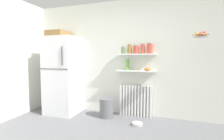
{
  "coord_description": "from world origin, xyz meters",
  "views": [
    {
      "loc": [
        0.91,
        -1.67,
        1.31
      ],
      "look_at": [
        -0.15,
        1.6,
        1.05
      ],
      "focal_mm": 26.25,
      "sensor_mm": 36.0,
      "label": 1
    }
  ],
  "objects_px": {
    "storage_jar_4": "(150,48)",
    "shelf_bowl": "(148,69)",
    "trash_bin": "(106,108)",
    "refrigerator": "(64,74)",
    "radiator": "(136,101)",
    "pet_food_bowl": "(137,124)",
    "hanging_fruit_basket": "(201,35)",
    "vase": "(127,64)",
    "storage_jar_0": "(123,50)",
    "storage_jar_3": "(143,49)",
    "storage_jar_2": "(136,49)",
    "storage_jar_1": "(130,49)"
  },
  "relations": [
    {
      "from": "refrigerator",
      "to": "storage_jar_0",
      "type": "bearing_deg",
      "value": 10.07
    },
    {
      "from": "storage_jar_0",
      "to": "trash_bin",
      "type": "relative_size",
      "value": 0.4
    },
    {
      "from": "vase",
      "to": "pet_food_bowl",
      "type": "relative_size",
      "value": 1.24
    },
    {
      "from": "storage_jar_0",
      "to": "storage_jar_2",
      "type": "bearing_deg",
      "value": -0.0
    },
    {
      "from": "storage_jar_1",
      "to": "storage_jar_4",
      "type": "height_order",
      "value": "storage_jar_4"
    },
    {
      "from": "storage_jar_0",
      "to": "hanging_fruit_basket",
      "type": "height_order",
      "value": "hanging_fruit_basket"
    },
    {
      "from": "refrigerator",
      "to": "radiator",
      "type": "height_order",
      "value": "refrigerator"
    },
    {
      "from": "storage_jar_1",
      "to": "storage_jar_2",
      "type": "distance_m",
      "value": 0.15
    },
    {
      "from": "radiator",
      "to": "pet_food_bowl",
      "type": "relative_size",
      "value": 3.42
    },
    {
      "from": "refrigerator",
      "to": "storage_jar_0",
      "type": "distance_m",
      "value": 1.52
    },
    {
      "from": "radiator",
      "to": "storage_jar_0",
      "type": "relative_size",
      "value": 4.3
    },
    {
      "from": "storage_jar_3",
      "to": "trash_bin",
      "type": "height_order",
      "value": "storage_jar_3"
    },
    {
      "from": "vase",
      "to": "storage_jar_3",
      "type": "bearing_deg",
      "value": 0.0
    },
    {
      "from": "storage_jar_2",
      "to": "vase",
      "type": "bearing_deg",
      "value": 180.0
    },
    {
      "from": "storage_jar_4",
      "to": "shelf_bowl",
      "type": "distance_m",
      "value": 0.44
    },
    {
      "from": "storage_jar_3",
      "to": "vase",
      "type": "distance_m",
      "value": 0.48
    },
    {
      "from": "refrigerator",
      "to": "vase",
      "type": "height_order",
      "value": "refrigerator"
    },
    {
      "from": "storage_jar_0",
      "to": "storage_jar_4",
      "type": "xyz_separation_m",
      "value": [
        0.58,
        0.0,
        0.03
      ]
    },
    {
      "from": "refrigerator",
      "to": "pet_food_bowl",
      "type": "xyz_separation_m",
      "value": [
        1.8,
        -0.22,
        -0.9
      ]
    },
    {
      "from": "trash_bin",
      "to": "vase",
      "type": "bearing_deg",
      "value": 30.51
    },
    {
      "from": "pet_food_bowl",
      "to": "shelf_bowl",
      "type": "bearing_deg",
      "value": 74.25
    },
    {
      "from": "storage_jar_3",
      "to": "trash_bin",
      "type": "bearing_deg",
      "value": -161.95
    },
    {
      "from": "storage_jar_1",
      "to": "vase",
      "type": "height_order",
      "value": "storage_jar_1"
    },
    {
      "from": "storage_jar_4",
      "to": "trash_bin",
      "type": "xyz_separation_m",
      "value": [
        -0.89,
        -0.24,
        -1.3
      ]
    },
    {
      "from": "trash_bin",
      "to": "hanging_fruit_basket",
      "type": "distance_m",
      "value": 2.33
    },
    {
      "from": "pet_food_bowl",
      "to": "storage_jar_0",
      "type": "bearing_deg",
      "value": 131.07
    },
    {
      "from": "refrigerator",
      "to": "hanging_fruit_basket",
      "type": "distance_m",
      "value": 2.96
    },
    {
      "from": "pet_food_bowl",
      "to": "radiator",
      "type": "bearing_deg",
      "value": 103.53
    },
    {
      "from": "storage_jar_4",
      "to": "storage_jar_0",
      "type": "bearing_deg",
      "value": 180.0
    },
    {
      "from": "storage_jar_1",
      "to": "vase",
      "type": "bearing_deg",
      "value": -180.0
    },
    {
      "from": "shelf_bowl",
      "to": "hanging_fruit_basket",
      "type": "xyz_separation_m",
      "value": [
        0.92,
        -0.38,
        0.64
      ]
    },
    {
      "from": "hanging_fruit_basket",
      "to": "refrigerator",
      "type": "bearing_deg",
      "value": 177.34
    },
    {
      "from": "refrigerator",
      "to": "storage_jar_1",
      "type": "height_order",
      "value": "refrigerator"
    },
    {
      "from": "refrigerator",
      "to": "storage_jar_0",
      "type": "height_order",
      "value": "refrigerator"
    },
    {
      "from": "hanging_fruit_basket",
      "to": "storage_jar_2",
      "type": "bearing_deg",
      "value": 162.11
    },
    {
      "from": "storage_jar_0",
      "to": "pet_food_bowl",
      "type": "bearing_deg",
      "value": -48.93
    },
    {
      "from": "radiator",
      "to": "pet_food_bowl",
      "type": "bearing_deg",
      "value": -76.47
    },
    {
      "from": "pet_food_bowl",
      "to": "vase",
      "type": "bearing_deg",
      "value": 123.43
    },
    {
      "from": "storage_jar_1",
      "to": "vase",
      "type": "relative_size",
      "value": 0.84
    },
    {
      "from": "storage_jar_2",
      "to": "trash_bin",
      "type": "distance_m",
      "value": 1.44
    },
    {
      "from": "radiator",
      "to": "storage_jar_4",
      "type": "relative_size",
      "value": 3.15
    },
    {
      "from": "refrigerator",
      "to": "vase",
      "type": "relative_size",
      "value": 7.46
    },
    {
      "from": "storage_jar_4",
      "to": "hanging_fruit_basket",
      "type": "bearing_deg",
      "value": -23.18
    },
    {
      "from": "storage_jar_2",
      "to": "shelf_bowl",
      "type": "xyz_separation_m",
      "value": [
        0.25,
        0.0,
        -0.42
      ]
    },
    {
      "from": "trash_bin",
      "to": "refrigerator",
      "type": "bearing_deg",
      "value": -179.85
    },
    {
      "from": "pet_food_bowl",
      "to": "hanging_fruit_basket",
      "type": "bearing_deg",
      "value": 4.92
    },
    {
      "from": "storage_jar_4",
      "to": "pet_food_bowl",
      "type": "relative_size",
      "value": 1.09
    },
    {
      "from": "storage_jar_2",
      "to": "vase",
      "type": "xyz_separation_m",
      "value": [
        -0.19,
        0.0,
        -0.33
      ]
    },
    {
      "from": "vase",
      "to": "trash_bin",
      "type": "distance_m",
      "value": 1.07
    },
    {
      "from": "storage_jar_0",
      "to": "vase",
      "type": "distance_m",
      "value": 0.33
    }
  ]
}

